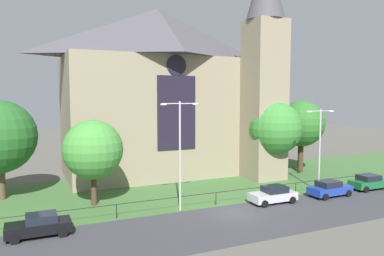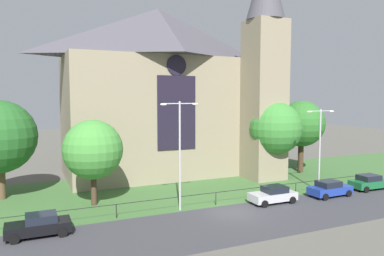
% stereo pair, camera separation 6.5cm
% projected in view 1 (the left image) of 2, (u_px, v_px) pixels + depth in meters
% --- Properties ---
extents(ground, '(160.00, 160.00, 0.00)m').
position_uv_depth(ground, '(185.00, 186.00, 39.31)').
color(ground, '#56544C').
extents(road_asphalt, '(120.00, 8.00, 0.01)m').
position_uv_depth(road_asphalt, '(247.00, 220.00, 28.40)').
color(road_asphalt, '#38383D').
rests_on(road_asphalt, ground).
extents(grass_verge, '(120.00, 20.00, 0.01)m').
position_uv_depth(grass_verge, '(193.00, 190.00, 37.49)').
color(grass_verge, '#3D6633').
rests_on(grass_verge, ground).
extents(church_building, '(23.20, 16.20, 26.00)m').
position_uv_depth(church_building, '(166.00, 90.00, 45.10)').
color(church_building, gray).
rests_on(church_building, ground).
extents(iron_railing, '(35.05, 0.07, 1.13)m').
position_uv_depth(iron_railing, '(216.00, 194.00, 32.29)').
color(iron_railing, black).
rests_on(iron_railing, ground).
extents(tree_right_far, '(5.72, 5.72, 8.96)m').
position_uv_depth(tree_right_far, '(301.00, 124.00, 46.01)').
color(tree_right_far, '#423021').
rests_on(tree_right_far, ground).
extents(tree_right_near, '(5.94, 5.94, 8.87)m').
position_uv_depth(tree_right_near, '(275.00, 128.00, 41.65)').
color(tree_right_near, '#423021').
rests_on(tree_right_near, ground).
extents(tree_left_near, '(5.16, 5.16, 7.48)m').
position_uv_depth(tree_left_near, '(93.00, 150.00, 31.92)').
color(tree_left_near, '#423021').
rests_on(tree_left_near, ground).
extents(streetlamp_near, '(3.37, 0.26, 9.08)m').
position_uv_depth(streetlamp_near, '(180.00, 142.00, 30.40)').
color(streetlamp_near, '#B2B2B7').
rests_on(streetlamp_near, ground).
extents(streetlamp_far, '(3.37, 0.26, 8.23)m').
position_uv_depth(streetlamp_far, '(320.00, 139.00, 36.55)').
color(streetlamp_far, '#B2B2B7').
rests_on(streetlamp_far, ground).
extents(parked_car_black, '(4.21, 2.04, 1.51)m').
position_uv_depth(parked_car_black, '(39.00, 225.00, 25.08)').
color(parked_car_black, black).
rests_on(parked_car_black, ground).
extents(parked_car_silver, '(4.22, 2.05, 1.51)m').
position_uv_depth(parked_car_silver, '(273.00, 195.00, 32.94)').
color(parked_car_silver, '#B7B7BC').
rests_on(parked_car_silver, ground).
extents(parked_car_blue, '(4.23, 2.09, 1.51)m').
position_uv_depth(parked_car_blue, '(330.00, 189.00, 35.11)').
color(parked_car_blue, '#1E3899').
rests_on(parked_car_blue, ground).
extents(parked_car_green, '(4.26, 2.13, 1.51)m').
position_uv_depth(parked_car_green, '(369.00, 182.00, 37.78)').
color(parked_car_green, '#196033').
rests_on(parked_car_green, ground).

